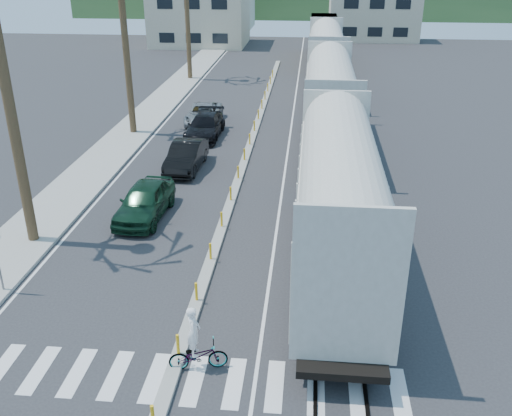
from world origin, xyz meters
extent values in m
plane|color=#28282B|center=(0.00, 0.00, 0.00)|extent=(140.00, 140.00, 0.00)
cube|color=gray|center=(-8.50, 25.00, 0.07)|extent=(3.00, 90.00, 0.15)
cube|color=black|center=(4.28, 28.00, 0.03)|extent=(0.12, 100.00, 0.06)
cube|color=black|center=(5.72, 28.00, 0.03)|extent=(0.12, 100.00, 0.06)
cube|color=gray|center=(0.00, 20.00, 0.07)|extent=(0.45, 60.00, 0.15)
cylinder|color=#EFAF14|center=(0.00, -4.00, 0.50)|extent=(0.10, 0.10, 0.70)
cylinder|color=#EFAF14|center=(0.00, -1.00, 0.50)|extent=(0.10, 0.10, 0.70)
cylinder|color=#EFAF14|center=(0.00, 2.00, 0.50)|extent=(0.10, 0.10, 0.70)
cylinder|color=#EFAF14|center=(0.00, 5.00, 0.50)|extent=(0.10, 0.10, 0.70)
cylinder|color=#EFAF14|center=(0.00, 8.00, 0.50)|extent=(0.10, 0.10, 0.70)
cylinder|color=#EFAF14|center=(0.00, 11.00, 0.50)|extent=(0.10, 0.10, 0.70)
cylinder|color=#EFAF14|center=(0.00, 14.00, 0.50)|extent=(0.10, 0.10, 0.70)
cylinder|color=#EFAF14|center=(0.00, 17.00, 0.50)|extent=(0.10, 0.10, 0.70)
cylinder|color=#EFAF14|center=(0.00, 20.00, 0.50)|extent=(0.10, 0.10, 0.70)
cylinder|color=#EFAF14|center=(0.00, 23.00, 0.50)|extent=(0.10, 0.10, 0.70)
cylinder|color=#EFAF14|center=(0.00, 26.00, 0.50)|extent=(0.10, 0.10, 0.70)
cylinder|color=#EFAF14|center=(0.00, 29.00, 0.50)|extent=(0.10, 0.10, 0.70)
cylinder|color=#EFAF14|center=(0.00, 32.00, 0.50)|extent=(0.10, 0.10, 0.70)
cylinder|color=#EFAF14|center=(0.00, 35.00, 0.50)|extent=(0.10, 0.10, 0.70)
cylinder|color=#EFAF14|center=(0.00, 38.00, 0.50)|extent=(0.10, 0.10, 0.70)
cylinder|color=#EFAF14|center=(0.00, 41.00, 0.50)|extent=(0.10, 0.10, 0.70)
cube|color=silver|center=(0.00, -2.00, 0.01)|extent=(14.00, 2.20, 0.01)
cube|color=silver|center=(-6.80, 25.00, 0.00)|extent=(0.12, 90.00, 0.01)
cube|color=silver|center=(2.50, 25.00, 0.00)|extent=(0.12, 90.00, 0.01)
cube|color=#B6B4A7|center=(5.00, 4.47, 2.70)|extent=(3.00, 12.88, 3.40)
cylinder|color=#B6B4A7|center=(5.00, 4.47, 4.40)|extent=(2.90, 12.58, 2.90)
cube|color=black|center=(5.00, 4.47, 0.50)|extent=(2.60, 12.88, 1.00)
cube|color=#B6B4A7|center=(5.00, 19.47, 2.70)|extent=(3.00, 12.88, 3.40)
cylinder|color=#B6B4A7|center=(5.00, 19.47, 4.40)|extent=(2.90, 12.58, 2.90)
cube|color=black|center=(5.00, 19.47, 0.50)|extent=(2.60, 12.88, 1.00)
cube|color=#B6B4A7|center=(5.00, 34.47, 2.70)|extent=(3.00, 12.88, 3.40)
cylinder|color=#B6B4A7|center=(5.00, 34.47, 4.40)|extent=(2.90, 12.58, 2.90)
cube|color=black|center=(5.00, 34.47, 0.50)|extent=(2.60, 12.88, 1.00)
cube|color=#4C4C4F|center=(5.00, 50.47, 1.05)|extent=(3.00, 17.00, 0.50)
cube|color=#C18F12|center=(5.00, 49.47, 2.60)|extent=(2.70, 12.24, 2.60)
cube|color=#C18F12|center=(5.00, 56.25, 2.90)|extent=(3.00, 3.74, 3.20)
cube|color=black|center=(5.00, 50.47, 0.45)|extent=(2.60, 13.60, 0.90)
cylinder|color=brown|center=(-8.00, 6.00, 5.50)|extent=(0.44, 0.44, 11.00)
cylinder|color=brown|center=(-8.30, 22.00, 5.00)|extent=(0.44, 0.44, 10.00)
cylinder|color=brown|center=(-8.00, 40.00, 6.00)|extent=(0.44, 0.44, 12.00)
cube|color=#B4AA8F|center=(-11.00, 62.00, 4.00)|extent=(12.00, 10.00, 8.00)
cube|color=#B4AA8F|center=(12.00, 70.00, 3.50)|extent=(12.00, 10.00, 7.00)
imported|color=#10301E|center=(-3.81, 8.94, 0.83)|extent=(2.46, 5.09, 1.67)
imported|color=black|center=(-3.21, 15.54, 0.79)|extent=(2.00, 4.92, 1.58)
imported|color=black|center=(-3.21, 21.68, 0.76)|extent=(2.34, 5.35, 1.53)
imported|color=#939698|center=(-3.92, 25.03, 0.70)|extent=(2.52, 5.11, 1.39)
imported|color=#9EA0A5|center=(0.72, -1.44, 0.47)|extent=(1.35, 2.04, 0.94)
imported|color=white|center=(0.62, -1.44, 1.37)|extent=(0.76, 0.63, 1.64)
camera|label=1|loc=(3.80, -15.03, 11.72)|focal=40.00mm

